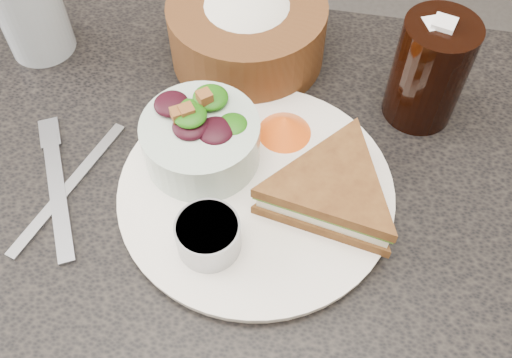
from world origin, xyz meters
The scene contains 11 objects.
dining_table centered at (0.00, 0.00, 0.38)m, with size 1.00×0.70×0.75m, color black.
dinner_plate centered at (0.06, 0.02, 0.76)m, with size 0.30×0.30×0.01m, color white.
sandwich centered at (0.14, 0.02, 0.79)m, with size 0.17×0.17×0.05m, color brown, non-canonical shape.
salad_bowl centered at (-0.01, 0.05, 0.80)m, with size 0.13×0.13×0.08m, color #B0C8BA, non-canonical shape.
dressing_ramekin centered at (0.02, -0.06, 0.78)m, with size 0.07×0.07×0.04m, color gray.
orange_wedge centered at (0.08, 0.10, 0.78)m, with size 0.06×0.06×0.03m, color #FF5D15.
fork centered at (-0.16, -0.02, 0.75)m, with size 0.02×0.18×0.00m, color gray.
knife centered at (-0.15, -0.01, 0.75)m, with size 0.01×0.20×0.00m, color #92949A.
bread_basket centered at (0.01, 0.24, 0.81)m, with size 0.20×0.20×0.11m, color brown, non-canonical shape.
cola_glass centered at (0.23, 0.18, 0.82)m, with size 0.08×0.08×0.14m, color black, non-canonical shape.
water_glass centered at (-0.27, 0.20, 0.81)m, with size 0.08×0.08×0.13m, color #B1BFCD.
Camera 1 is at (0.12, -0.32, 1.28)m, focal length 40.00 mm.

